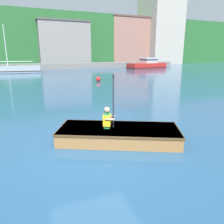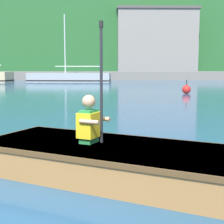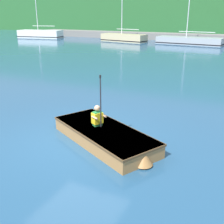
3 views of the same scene
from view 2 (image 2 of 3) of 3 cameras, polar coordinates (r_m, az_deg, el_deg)
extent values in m
plane|color=navy|center=(4.17, -10.62, -11.65)|extent=(300.00, 300.00, 0.00)
cube|color=#28602D|center=(54.86, -2.01, 11.61)|extent=(120.00, 20.00, 10.62)
cube|color=gray|center=(48.60, 6.67, 10.78)|extent=(9.86, 11.58, 8.38)
cube|color=#4F4C49|center=(49.04, 6.75, 15.85)|extent=(10.16, 11.88, 0.30)
cube|color=slate|center=(36.33, -2.34, 6.04)|extent=(52.89, 2.40, 0.90)
cube|color=#9EA3A8|center=(32.07, -7.09, 5.73)|extent=(7.68, 2.80, 0.82)
cube|color=black|center=(32.08, -7.08, 5.26)|extent=(7.72, 2.85, 0.10)
cylinder|color=silver|center=(32.20, -7.85, 11.15)|extent=(0.10, 0.10, 5.27)
cylinder|color=silver|center=(31.93, -5.78, 7.56)|extent=(4.13, 0.43, 0.07)
cube|color=#A3703D|center=(4.31, 0.15, -8.13)|extent=(3.64, 2.76, 0.40)
cube|color=brown|center=(4.27, 0.15, -5.94)|extent=(3.69, 2.82, 0.06)
cube|color=brown|center=(4.27, 0.15, -6.07)|extent=(3.10, 2.33, 0.02)
cube|color=#A3703D|center=(4.39, -2.85, -5.85)|extent=(0.73, 1.22, 0.03)
cube|color=#267F3F|center=(4.37, -3.85, -2.39)|extent=(0.25, 0.29, 0.42)
cube|color=yellow|center=(4.37, -3.85, -2.13)|extent=(0.32, 0.35, 0.32)
sphere|color=tan|center=(4.33, -3.89, 1.75)|extent=(0.17, 0.17, 0.17)
cylinder|color=tan|center=(4.19, -3.82, -1.65)|extent=(0.26, 0.17, 0.06)
cylinder|color=tan|center=(4.45, -1.89, -1.10)|extent=(0.26, 0.17, 0.06)
cylinder|color=#232328|center=(4.23, -1.79, 4.84)|extent=(0.05, 0.05, 1.49)
cylinder|color=black|center=(4.25, -1.83, 14.39)|extent=(0.05, 0.05, 0.08)
sphere|color=red|center=(18.04, 12.27, 3.69)|extent=(0.44, 0.44, 0.44)
cylinder|color=black|center=(18.02, 12.30, 4.84)|extent=(0.04, 0.04, 0.28)
camera|label=1|loc=(2.93, -121.12, 18.60)|focal=35.00mm
camera|label=3|loc=(4.68, 124.55, 22.82)|focal=45.00mm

